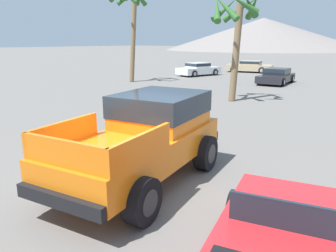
{
  "coord_description": "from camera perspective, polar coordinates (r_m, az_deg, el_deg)",
  "views": [
    {
      "loc": [
        4.65,
        -4.68,
        3.17
      ],
      "look_at": [
        -0.29,
        1.31,
        1.14
      ],
      "focal_mm": 35.0,
      "sensor_mm": 36.0,
      "label": 1
    }
  ],
  "objects": [
    {
      "name": "parked_car_dark",
      "position": [
        26.48,
        18.33,
        8.3
      ],
      "size": [
        2.33,
        4.49,
        1.14
      ],
      "rotation": [
        0.0,
        0.0,
        3.25
      ],
      "color": "#232328",
      "rests_on": "ground_plane"
    },
    {
      "name": "parked_car_white",
      "position": [
        31.18,
        5.31,
        9.85
      ],
      "size": [
        2.76,
        4.47,
        1.19
      ],
      "rotation": [
        0.0,
        0.0,
        6.04
      ],
      "color": "white",
      "rests_on": "ground_plane"
    },
    {
      "name": "parked_car_tan",
      "position": [
        35.35,
        14.06,
        10.05
      ],
      "size": [
        4.89,
        2.89,
        1.17
      ],
      "rotation": [
        0.0,
        0.0,
        1.81
      ],
      "color": "tan",
      "rests_on": "ground_plane"
    },
    {
      "name": "ground_plane",
      "position": [
        7.32,
        -4.9,
        -11.08
      ],
      "size": [
        320.0,
        320.0,
        0.0
      ],
      "primitive_type": "plane",
      "color": "slate"
    },
    {
      "name": "palm_tree_tall",
      "position": [
        26.46,
        -6.69,
        19.39
      ],
      "size": [
        2.84,
        2.84,
        7.15
      ],
      "color": "brown",
      "rests_on": "ground_plane"
    },
    {
      "name": "palm_tree_short",
      "position": [
        18.0,
        11.7,
        17.53
      ],
      "size": [
        2.73,
        2.79,
        5.54
      ],
      "color": "brown",
      "rests_on": "ground_plane"
    },
    {
      "name": "orange_pickup_truck",
      "position": [
        7.6,
        -3.55,
        -1.24
      ],
      "size": [
        3.0,
        5.22,
        1.95
      ],
      "rotation": [
        0.0,
        0.0,
        0.19
      ],
      "color": "orange",
      "rests_on": "ground_plane"
    }
  ]
}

